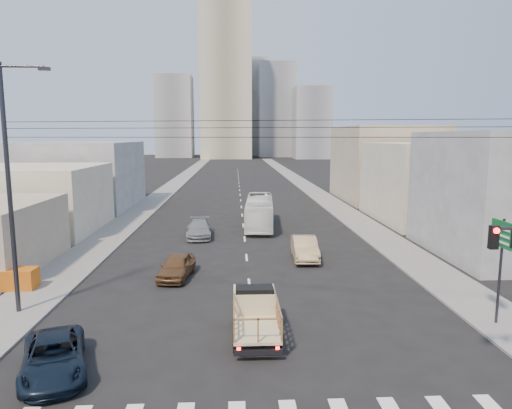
{
  "coord_description": "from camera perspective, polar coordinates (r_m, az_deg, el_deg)",
  "views": [
    {
      "loc": [
        -0.82,
        -17.97,
        8.61
      ],
      "look_at": [
        0.8,
        16.43,
        3.5
      ],
      "focal_mm": 32.0,
      "sensor_mm": 36.0,
      "label": 1
    }
  ],
  "objects": [
    {
      "name": "high_rise_tower",
      "position": [
        189.21,
        -3.78,
        14.92
      ],
      "size": [
        20.0,
        20.0,
        60.0
      ],
      "primitive_type": "cube",
      "color": "gray",
      "rests_on": "ground"
    },
    {
      "name": "bldg_right_far",
      "position": [
        65.48,
        15.9,
        4.96
      ],
      "size": [
        12.0,
        16.0,
        10.0
      ],
      "primitive_type": "cube",
      "color": "tan",
      "rests_on": "ground"
    },
    {
      "name": "lane_dashes",
      "position": [
        71.5,
        -2.03,
        1.52
      ],
      "size": [
        0.15,
        104.0,
        0.01
      ],
      "color": "silver",
      "rests_on": "ground"
    },
    {
      "name": "navy_pickup",
      "position": [
        19.06,
        -23.96,
        -17.0
      ],
      "size": [
        3.61,
        5.17,
        1.31
      ],
      "primitive_type": "imported",
      "rotation": [
        0.0,
        0.0,
        0.34
      ],
      "color": "black",
      "rests_on": "ground"
    },
    {
      "name": "bldg_left_mid",
      "position": [
        46.08,
        -25.91,
        0.6
      ],
      "size": [
        11.0,
        12.0,
        6.0
      ],
      "primitive_type": "cube",
      "color": "#BEB799",
      "rests_on": "ground"
    },
    {
      "name": "city_bus",
      "position": [
        43.99,
        0.43,
        -0.89
      ],
      "size": [
        3.18,
        10.75,
        2.95
      ],
      "primitive_type": "imported",
      "rotation": [
        0.0,
        0.0,
        -0.07
      ],
      "color": "white",
      "rests_on": "ground"
    },
    {
      "name": "ground",
      "position": [
        19.95,
        -0.07,
        -17.14
      ],
      "size": [
        420.0,
        420.0,
        0.0
      ],
      "primitive_type": "plane",
      "color": "black",
      "rests_on": "ground"
    },
    {
      "name": "sedan_tan",
      "position": [
        32.74,
        6.1,
        -5.43
      ],
      "size": [
        1.87,
        4.86,
        1.58
      ],
      "primitive_type": "imported",
      "rotation": [
        0.0,
        0.0,
        -0.04
      ],
      "color": "tan",
      "rests_on": "ground"
    },
    {
      "name": "streetlamp_left",
      "position": [
        24.48,
        -28.3,
        2.33
      ],
      "size": [
        2.36,
        0.25,
        12.0
      ],
      "color": "#2D2D33",
      "rests_on": "ground"
    },
    {
      "name": "sidewalk_left",
      "position": [
        89.06,
        -9.75,
        2.81
      ],
      "size": [
        3.5,
        180.0,
        0.12
      ],
      "primitive_type": "cube",
      "color": "slate",
      "rests_on": "ground"
    },
    {
      "name": "midrise_east",
      "position": [
        185.63,
        6.96,
        10.05
      ],
      "size": [
        14.0,
        14.0,
        28.0
      ],
      "primitive_type": "cube",
      "color": "gray",
      "rests_on": "ground"
    },
    {
      "name": "midrise_back",
      "position": [
        218.49,
        -0.93,
        11.96
      ],
      "size": [
        18.0,
        18.0,
        44.0
      ],
      "primitive_type": "cube",
      "color": "gray",
      "rests_on": "ground"
    },
    {
      "name": "sidewalk_right",
      "position": [
        89.28,
        5.41,
        2.91
      ],
      "size": [
        3.5,
        180.0,
        0.12
      ],
      "primitive_type": "cube",
      "color": "slate",
      "rests_on": "ground"
    },
    {
      "name": "sedan_brown",
      "position": [
        28.73,
        -9.87,
        -7.63
      ],
      "size": [
        2.26,
        4.42,
        1.44
      ],
      "primitive_type": "imported",
      "rotation": [
        0.0,
        0.0,
        -0.14
      ],
      "color": "brown",
      "rests_on": "ground"
    },
    {
      "name": "overhead_wires",
      "position": [
        19.49,
        -0.28,
        9.48
      ],
      "size": [
        23.01,
        5.02,
        0.72
      ],
      "color": "black",
      "rests_on": "ground"
    },
    {
      "name": "midrise_ne",
      "position": [
        204.16,
        2.64,
        11.63
      ],
      "size": [
        16.0,
        16.0,
        40.0
      ],
      "primitive_type": "cube",
      "color": "gray",
      "rests_on": "ground"
    },
    {
      "name": "crate_stack",
      "position": [
        29.29,
        -27.45,
        -8.23
      ],
      "size": [
        1.8,
        1.2,
        1.14
      ],
      "color": "#C35B12",
      "rests_on": "sidewalk_left"
    },
    {
      "name": "flatbed_pickup",
      "position": [
        20.39,
        -0.09,
        -13.19
      ],
      "size": [
        1.95,
        4.41,
        1.9
      ],
      "color": "#CBB988",
      "rests_on": "ground"
    },
    {
      "name": "bldg_right_mid",
      "position": [
        50.48,
        21.08,
        2.64
      ],
      "size": [
        11.0,
        14.0,
        8.0
      ],
      "primitive_type": "cube",
      "color": "#BEB799",
      "rests_on": "ground"
    },
    {
      "name": "bldg_left_far",
      "position": [
        60.13,
        -20.83,
        3.49
      ],
      "size": [
        12.0,
        16.0,
        8.0
      ],
      "primitive_type": "cube",
      "color": "gray",
      "rests_on": "ground"
    },
    {
      "name": "green_sign",
      "position": [
        23.38,
        28.32,
        -4.61
      ],
      "size": [
        0.18,
        1.6,
        5.0
      ],
      "color": "#2D2D33",
      "rests_on": "ground"
    },
    {
      "name": "midrise_nw",
      "position": [
        199.74,
        -10.12,
        10.72
      ],
      "size": [
        15.0,
        15.0,
        34.0
      ],
      "primitive_type": "cube",
      "color": "gray",
      "rests_on": "ground"
    },
    {
      "name": "sedan_grey",
      "position": [
        39.82,
        -7.11,
        -3.03
      ],
      "size": [
        2.29,
        5.14,
        1.47
      ],
      "primitive_type": "imported",
      "rotation": [
        0.0,
        0.0,
        0.05
      ],
      "color": "gray",
      "rests_on": "ground"
    },
    {
      "name": "bldg_right_near",
      "position": [
        37.84,
        28.91,
        1.15
      ],
      "size": [
        10.0,
        12.0,
        9.0
      ],
      "primitive_type": "cube",
      "color": "gray",
      "rests_on": "ground"
    }
  ]
}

